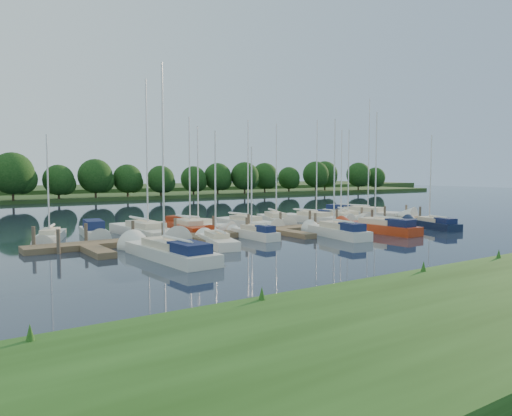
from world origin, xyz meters
TOP-DOWN VIEW (x-y plane):
  - ground at (0.00, 0.00)m, footprint 260.00×260.00m
  - dock at (0.00, 7.31)m, footprint 40.00×6.00m
  - mooring_pilings at (0.00, 8.43)m, footprint 38.24×2.84m
  - far_shore at (0.00, 75.00)m, footprint 180.00×30.00m
  - distant_hill at (0.00, 100.00)m, footprint 220.00×40.00m
  - treeline at (1.92, 61.90)m, footprint 144.35×9.82m
  - sailboat_n_0 at (-17.18, 13.07)m, footprint 3.37×6.43m
  - motorboat at (-13.63, 13.95)m, footprint 2.41×6.03m
  - sailboat_n_2 at (-10.14, 11.48)m, footprint 2.88×10.31m
  - sailboat_n_3 at (-6.19, 11.84)m, footprint 2.30×8.00m
  - sailboat_n_4 at (-4.83, 13.37)m, footprint 4.17×7.40m
  - sailboat_n_5 at (0.35, 12.83)m, footprint 2.85×8.28m
  - sailboat_n_6 at (4.23, 13.46)m, footprint 4.13×8.01m
  - sailboat_n_7 at (8.59, 12.56)m, footprint 3.52×8.66m
  - sailboat_n_8 at (11.15, 11.72)m, footprint 1.92×7.78m
  - sailboat_n_9 at (13.06, 12.38)m, footprint 4.19×7.87m
  - sailboat_n_10 at (16.96, 13.60)m, footprint 5.40×11.05m
  - sailboat_s_0 at (-12.90, 1.24)m, footprint 2.75×9.69m
  - sailboat_s_1 at (-7.85, 4.13)m, footprint 2.81×6.63m
  - sailboat_s_2 at (-3.50, 5.79)m, footprint 1.43×5.72m
  - sailboat_s_3 at (2.50, 2.78)m, footprint 2.73×7.68m
  - sailboat_s_4 at (7.53, 2.87)m, footprint 2.18×8.38m
  - sailboat_s_5 at (14.21, 2.43)m, footprint 3.29×7.04m

SIDE VIEW (x-z plane):
  - ground at x=0.00m, z-range 0.00..0.00m
  - dock at x=0.00m, z-range 0.00..0.40m
  - sailboat_n_0 at x=-17.18m, z-range -3.90..4.44m
  - sailboat_n_9 at x=13.06m, z-range -4.78..5.32m
  - sailboat_n_5 at x=0.35m, z-range -4.95..5.49m
  - sailboat_n_7 at x=8.59m, z-range -5.17..5.71m
  - sailboat_s_1 at x=-7.85m, z-range -3.97..4.52m
  - sailboat_n_2 at x=-10.14m, z-range -6.22..6.78m
  - sailboat_n_3 at x=-6.19m, z-range -4.85..5.41m
  - sailboat_n_6 at x=4.23m, z-range -4.91..5.47m
  - far_shore at x=0.00m, z-range 0.00..0.60m
  - sailboat_n_8 at x=11.15m, z-range -4.63..5.25m
  - sailboat_s_5 at x=14.21m, z-range -4.18..4.81m
  - sailboat_n_4 at x=-4.83m, z-range -4.50..5.14m
  - sailboat_s_2 at x=-3.50m, z-range -3.47..4.12m
  - sailboat_s_0 at x=-12.90m, z-range -5.78..6.43m
  - sailboat_n_10 at x=16.96m, z-range -6.62..7.28m
  - sailboat_s_3 at x=2.50m, z-range -4.61..5.28m
  - sailboat_s_4 at x=7.53m, z-range -5.07..5.74m
  - motorboat at x=-13.63m, z-range -0.48..1.17m
  - mooring_pilings at x=0.00m, z-range -0.40..1.60m
  - distant_hill at x=0.00m, z-range 0.00..1.40m
  - treeline at x=1.92m, z-range -0.07..8.10m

